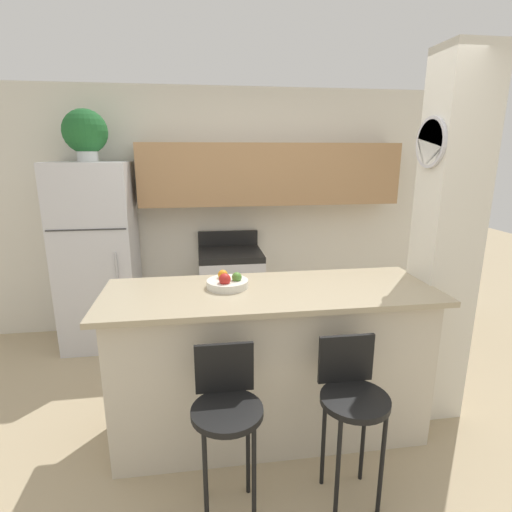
# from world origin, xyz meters

# --- Properties ---
(ground_plane) EXTENTS (14.00, 14.00, 0.00)m
(ground_plane) POSITION_xyz_m (0.00, 0.00, 0.00)
(ground_plane) COLOR tan
(wall_back) EXTENTS (5.60, 0.38, 2.55)m
(wall_back) POSITION_xyz_m (0.12, 1.86, 1.43)
(wall_back) COLOR silver
(wall_back) RESTS_ON ground_plane
(pillar_right) EXTENTS (0.38, 0.32, 2.55)m
(pillar_right) POSITION_xyz_m (1.24, 0.08, 1.28)
(pillar_right) COLOR silver
(pillar_right) RESTS_ON ground_plane
(counter_bar) EXTENTS (2.15, 0.76, 1.04)m
(counter_bar) POSITION_xyz_m (0.00, 0.00, 0.53)
(counter_bar) COLOR beige
(counter_bar) RESTS_ON ground_plane
(refrigerator) EXTENTS (0.72, 0.64, 1.82)m
(refrigerator) POSITION_xyz_m (-1.43, 1.57, 0.91)
(refrigerator) COLOR silver
(refrigerator) RESTS_ON ground_plane
(stove_range) EXTENTS (0.65, 0.61, 1.07)m
(stove_range) POSITION_xyz_m (-0.14, 1.59, 0.46)
(stove_range) COLOR silver
(stove_range) RESTS_ON ground_plane
(bar_stool_left) EXTENTS (0.37, 0.37, 0.93)m
(bar_stool_left) POSITION_xyz_m (-0.34, -0.60, 0.62)
(bar_stool_left) COLOR black
(bar_stool_left) RESTS_ON ground_plane
(bar_stool_right) EXTENTS (0.37, 0.37, 0.93)m
(bar_stool_right) POSITION_xyz_m (0.34, -0.60, 0.62)
(bar_stool_right) COLOR black
(bar_stool_right) RESTS_ON ground_plane
(potted_plant_on_fridge) EXTENTS (0.40, 0.40, 0.47)m
(potted_plant_on_fridge) POSITION_xyz_m (-1.44, 1.57, 2.07)
(potted_plant_on_fridge) COLOR silver
(potted_plant_on_fridge) RESTS_ON refrigerator
(fruit_bowl) EXTENTS (0.27, 0.27, 0.11)m
(fruit_bowl) POSITION_xyz_m (-0.27, 0.08, 1.08)
(fruit_bowl) COLOR silver
(fruit_bowl) RESTS_ON counter_bar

